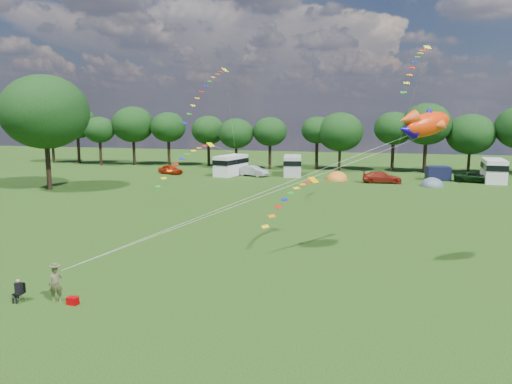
% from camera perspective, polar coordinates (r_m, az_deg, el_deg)
% --- Properties ---
extents(ground_plane, '(180.00, 180.00, 0.00)m').
position_cam_1_polar(ground_plane, '(25.54, -4.38, -11.74)').
color(ground_plane, black).
rests_on(ground_plane, ground).
extents(tree_line, '(102.98, 10.98, 10.27)m').
position_cam_1_polar(tree_line, '(77.70, 12.25, 6.99)').
color(tree_line, black).
rests_on(tree_line, ground).
extents(big_tree, '(10.00, 10.00, 13.28)m').
position_cam_1_polar(big_tree, '(63.02, -23.00, 8.42)').
color(big_tree, black).
rests_on(big_tree, ground).
extents(car_a, '(4.32, 3.00, 1.34)m').
position_cam_1_polar(car_a, '(74.13, -9.75, 2.56)').
color(car_a, '#B5260B').
rests_on(car_a, ground).
extents(car_b, '(4.52, 3.00, 1.50)m').
position_cam_1_polar(car_b, '(70.66, -0.36, 2.43)').
color(car_b, '#999DA1').
rests_on(car_b, ground).
extents(car_c, '(4.89, 2.31, 1.43)m').
position_cam_1_polar(car_c, '(65.96, 14.20, 1.63)').
color(car_c, maroon).
rests_on(car_c, ground).
extents(car_d, '(5.36, 3.15, 1.37)m').
position_cam_1_polar(car_d, '(70.46, 23.65, 1.58)').
color(car_d, black).
rests_on(car_d, ground).
extents(campervan_b, '(3.94, 6.32, 2.88)m').
position_cam_1_polar(campervan_b, '(71.59, -2.87, 3.15)').
color(campervan_b, white).
rests_on(campervan_b, ground).
extents(campervan_c, '(3.35, 6.07, 2.82)m').
position_cam_1_polar(campervan_c, '(71.56, 4.19, 3.11)').
color(campervan_c, '#B3B4B6').
rests_on(campervan_c, ground).
extents(campervan_d, '(2.94, 6.19, 2.96)m').
position_cam_1_polar(campervan_d, '(71.68, 25.53, 2.30)').
color(campervan_d, silver).
rests_on(campervan_d, ground).
extents(tent_orange, '(3.01, 3.29, 2.35)m').
position_cam_1_polar(tent_orange, '(67.44, 9.23, 1.36)').
color(tent_orange, orange).
rests_on(tent_orange, ground).
extents(tent_greyblue, '(2.87, 3.14, 2.13)m').
position_cam_1_polar(tent_greyblue, '(64.90, 19.46, 0.64)').
color(tent_greyblue, '#4C5F67').
rests_on(tent_greyblue, ground).
extents(awning_navy, '(3.19, 2.71, 1.83)m').
position_cam_1_polar(awning_navy, '(70.92, 20.07, 2.03)').
color(awning_navy, black).
rests_on(awning_navy, ground).
extents(kite_flyer, '(0.77, 0.68, 1.76)m').
position_cam_1_polar(kite_flyer, '(26.32, -21.90, -9.72)').
color(kite_flyer, brown).
rests_on(kite_flyer, ground).
extents(camp_chair, '(0.49, 0.48, 1.13)m').
position_cam_1_polar(camp_chair, '(27.12, -25.46, -9.86)').
color(camp_chair, '#99999E').
rests_on(camp_chair, ground).
extents(kite_bag, '(0.53, 0.38, 0.36)m').
position_cam_1_polar(kite_bag, '(25.87, -20.21, -11.60)').
color(kite_bag, '#AA0004').
rests_on(kite_bag, ground).
extents(fish_kite, '(3.55, 3.16, 2.02)m').
position_cam_1_polar(fish_kite, '(29.63, 18.62, 7.35)').
color(fish_kite, '#EF3305').
rests_on(fish_kite, ground).
extents(streamer_kite_a, '(3.27, 5.66, 5.78)m').
position_cam_1_polar(streamer_kite_a, '(52.68, -5.44, 11.88)').
color(streamer_kite_a, yellow).
rests_on(streamer_kite_a, ground).
extents(streamer_kite_b, '(4.25, 4.73, 3.81)m').
position_cam_1_polar(streamer_kite_b, '(46.51, -7.66, 3.94)').
color(streamer_kite_b, '#D9D603').
rests_on(streamer_kite_b, ground).
extents(streamer_kite_c, '(3.15, 5.04, 2.82)m').
position_cam_1_polar(streamer_kite_c, '(34.04, 4.47, -0.21)').
color(streamer_kite_c, '#F4B600').
rests_on(streamer_kite_c, ground).
extents(streamer_kite_d, '(2.66, 4.97, 4.28)m').
position_cam_1_polar(streamer_kite_d, '(45.84, 18.04, 14.09)').
color(streamer_kite_d, '#FFF727').
rests_on(streamer_kite_d, ground).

